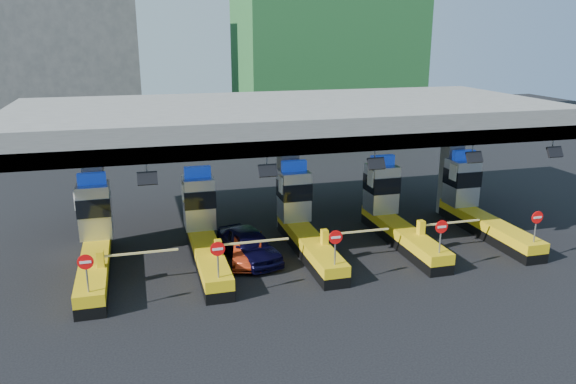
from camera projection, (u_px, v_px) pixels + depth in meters
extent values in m
plane|color=black|center=(303.00, 248.00, 28.55)|extent=(120.00, 120.00, 0.00)
cube|color=slate|center=(288.00, 117.00, 29.61)|extent=(28.00, 12.00, 1.50)
cube|color=#4C4C49|center=(322.00, 145.00, 24.44)|extent=(28.00, 0.60, 0.70)
cube|color=slate|center=(95.00, 195.00, 28.04)|extent=(1.00, 1.00, 5.50)
cube|color=slate|center=(288.00, 181.00, 30.58)|extent=(1.00, 1.00, 5.50)
cube|color=slate|center=(451.00, 170.00, 33.12)|extent=(1.00, 1.00, 5.50)
cylinder|color=slate|center=(147.00, 169.00, 22.70)|extent=(0.06, 0.06, 0.50)
cube|color=black|center=(147.00, 178.00, 22.61)|extent=(0.80, 0.38, 0.54)
cylinder|color=slate|center=(267.00, 162.00, 23.97)|extent=(0.06, 0.06, 0.50)
cube|color=black|center=(268.00, 171.00, 23.88)|extent=(0.80, 0.38, 0.54)
cylinder|color=slate|center=(375.00, 155.00, 25.24)|extent=(0.06, 0.06, 0.50)
cube|color=black|center=(376.00, 164.00, 25.15)|extent=(0.80, 0.38, 0.54)
cylinder|color=slate|center=(473.00, 149.00, 26.51)|extent=(0.06, 0.06, 0.50)
cube|color=black|center=(474.00, 157.00, 26.42)|extent=(0.80, 0.38, 0.54)
cylinder|color=slate|center=(553.00, 144.00, 27.65)|extent=(0.06, 0.06, 0.50)
cube|color=black|center=(555.00, 152.00, 27.56)|extent=(0.80, 0.38, 0.54)
cube|color=black|center=(96.00, 273.00, 25.02)|extent=(1.20, 8.00, 0.50)
cube|color=#E5B70C|center=(95.00, 262.00, 24.88)|extent=(1.20, 8.00, 0.50)
cube|color=#9EA3A8|center=(95.00, 210.00, 27.05)|extent=(1.50, 1.50, 2.60)
cube|color=black|center=(94.00, 204.00, 26.95)|extent=(1.56, 1.56, 0.90)
cube|color=#0C2DBF|center=(92.00, 179.00, 26.61)|extent=(1.30, 0.35, 0.55)
cube|color=white|center=(75.00, 199.00, 26.37)|extent=(0.06, 0.70, 0.90)
cylinder|color=slate|center=(87.00, 276.00, 21.29)|extent=(0.07, 0.07, 1.30)
cylinder|color=red|center=(85.00, 262.00, 21.10)|extent=(0.60, 0.04, 0.60)
cube|color=white|center=(85.00, 262.00, 21.08)|extent=(0.42, 0.02, 0.10)
cube|color=#E5B70C|center=(100.00, 259.00, 23.69)|extent=(0.30, 0.35, 0.70)
cube|color=white|center=(140.00, 253.00, 24.08)|extent=(3.20, 0.08, 0.08)
cube|color=black|center=(208.00, 261.00, 26.29)|extent=(1.20, 8.00, 0.50)
cube|color=#E5B70C|center=(207.00, 251.00, 26.15)|extent=(1.20, 8.00, 0.50)
cube|color=#9EA3A8|center=(199.00, 202.00, 28.32)|extent=(1.50, 1.50, 2.60)
cube|color=black|center=(199.00, 197.00, 28.22)|extent=(1.56, 1.56, 0.90)
cube|color=#0C2DBF|center=(197.00, 172.00, 27.88)|extent=(1.30, 0.35, 0.55)
cube|color=white|center=(183.00, 192.00, 27.64)|extent=(0.06, 0.70, 0.90)
cylinder|color=slate|center=(218.00, 263.00, 22.56)|extent=(0.07, 0.07, 1.30)
cylinder|color=red|center=(218.00, 249.00, 22.37)|extent=(0.60, 0.04, 0.60)
cube|color=white|center=(218.00, 249.00, 22.35)|extent=(0.42, 0.02, 0.10)
cube|color=#E5B70C|center=(218.00, 247.00, 24.96)|extent=(0.30, 0.35, 0.70)
cube|color=white|center=(254.00, 242.00, 25.35)|extent=(3.20, 0.08, 0.08)
cube|color=black|center=(309.00, 250.00, 27.56)|extent=(1.20, 8.00, 0.50)
cube|color=#E5B70C|center=(310.00, 241.00, 27.42)|extent=(1.20, 8.00, 0.50)
cube|color=#9EA3A8|center=(294.00, 195.00, 29.59)|extent=(1.50, 1.50, 2.60)
cube|color=black|center=(294.00, 190.00, 29.49)|extent=(1.56, 1.56, 0.90)
cube|color=#0C2DBF|center=(294.00, 166.00, 29.15)|extent=(1.30, 0.35, 0.55)
cube|color=white|center=(281.00, 185.00, 28.91)|extent=(0.06, 0.70, 0.90)
cylinder|color=slate|center=(335.00, 250.00, 23.83)|extent=(0.07, 0.07, 1.30)
cylinder|color=red|center=(336.00, 237.00, 23.64)|extent=(0.60, 0.04, 0.60)
cube|color=white|center=(336.00, 237.00, 23.62)|extent=(0.42, 0.02, 0.10)
cube|color=#E5B70C|center=(324.00, 237.00, 26.23)|extent=(0.30, 0.35, 0.70)
cube|color=white|center=(357.00, 232.00, 26.62)|extent=(3.20, 0.08, 0.08)
cube|color=black|center=(402.00, 241.00, 28.83)|extent=(1.20, 8.00, 0.50)
cube|color=#E5B70C|center=(403.00, 232.00, 28.69)|extent=(1.20, 8.00, 0.50)
cube|color=#9EA3A8|center=(381.00, 188.00, 30.86)|extent=(1.50, 1.50, 2.60)
cube|color=black|center=(382.00, 183.00, 30.76)|extent=(1.56, 1.56, 0.90)
cube|color=#0C2DBF|center=(383.00, 160.00, 30.42)|extent=(1.30, 0.35, 0.55)
cube|color=white|center=(370.00, 178.00, 30.18)|extent=(0.06, 0.70, 0.90)
cylinder|color=slate|center=(440.00, 239.00, 25.10)|extent=(0.07, 0.07, 1.30)
cylinder|color=red|center=(442.00, 227.00, 24.91)|extent=(0.60, 0.04, 0.60)
cube|color=white|center=(442.00, 227.00, 24.89)|extent=(0.42, 0.02, 0.10)
cube|color=#E5B70C|center=(421.00, 227.00, 27.50)|extent=(0.30, 0.35, 0.70)
cube|color=white|center=(451.00, 223.00, 27.89)|extent=(3.20, 0.08, 0.08)
cube|color=black|center=(487.00, 232.00, 30.10)|extent=(1.20, 8.00, 0.50)
cube|color=#E5B70C|center=(488.00, 223.00, 29.96)|extent=(1.20, 8.00, 0.50)
cube|color=#9EA3A8|center=(462.00, 182.00, 32.13)|extent=(1.50, 1.50, 2.60)
cube|color=black|center=(462.00, 177.00, 32.03)|extent=(1.56, 1.56, 0.90)
cube|color=#0C2DBF|center=(464.00, 155.00, 31.69)|extent=(1.30, 0.35, 0.55)
cube|color=white|center=(453.00, 172.00, 31.45)|extent=(0.06, 0.70, 0.90)
cylinder|color=slate|center=(535.00, 229.00, 26.37)|extent=(0.07, 0.07, 1.30)
cylinder|color=red|center=(537.00, 217.00, 26.18)|extent=(0.60, 0.04, 0.60)
cube|color=white|center=(538.00, 217.00, 26.16)|extent=(0.42, 0.02, 0.10)
cube|color=#E5B70C|center=(509.00, 219.00, 28.77)|extent=(0.30, 0.35, 0.70)
cube|color=white|center=(537.00, 214.00, 29.16)|extent=(3.20, 0.08, 0.08)
cube|color=#4C4C49|center=(65.00, 48.00, 55.90)|extent=(14.00, 10.00, 18.00)
imported|color=black|center=(249.00, 245.00, 26.87)|extent=(2.92, 4.86, 1.55)
imported|color=#99240B|center=(248.00, 250.00, 26.68)|extent=(2.10, 3.91, 1.22)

